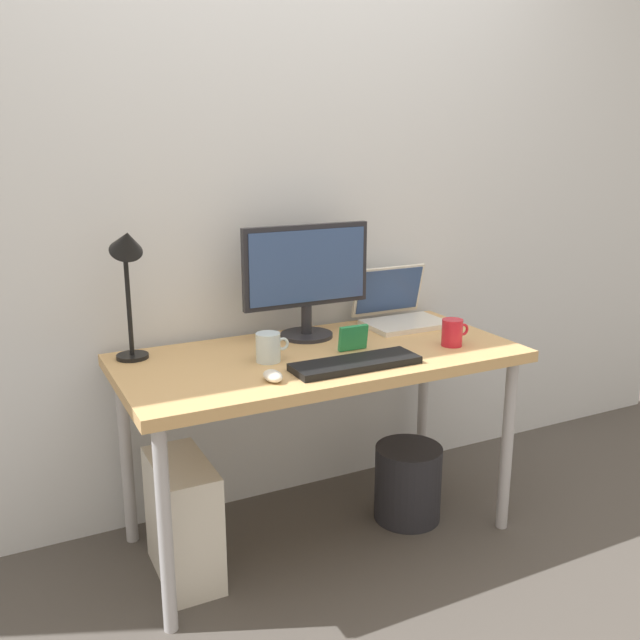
# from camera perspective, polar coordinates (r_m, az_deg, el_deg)

# --- Properties ---
(ground_plane) EXTENTS (6.00, 6.00, 0.00)m
(ground_plane) POSITION_cam_1_polar(r_m,az_deg,el_deg) (2.78, -0.00, -17.02)
(ground_plane) COLOR #4C4742
(back_wall) EXTENTS (4.40, 0.04, 2.60)m
(back_wall) POSITION_cam_1_polar(r_m,az_deg,el_deg) (2.72, -3.80, 11.32)
(back_wall) COLOR silver
(back_wall) RESTS_ON ground_plane
(desk) EXTENTS (1.42, 0.67, 0.72)m
(desk) POSITION_cam_1_polar(r_m,az_deg,el_deg) (2.49, -0.00, -4.09)
(desk) COLOR tan
(desk) RESTS_ON ground_plane
(monitor) EXTENTS (0.50, 0.20, 0.43)m
(monitor) POSITION_cam_1_polar(r_m,az_deg,el_deg) (2.61, -1.11, 3.77)
(monitor) COLOR #232328
(monitor) RESTS_ON desk
(laptop) EXTENTS (0.32, 0.27, 0.23)m
(laptop) POSITION_cam_1_polar(r_m,az_deg,el_deg) (2.87, 6.42, 0.87)
(laptop) COLOR silver
(laptop) RESTS_ON desk
(desk_lamp) EXTENTS (0.11, 0.16, 0.47)m
(desk_lamp) POSITION_cam_1_polar(r_m,az_deg,el_deg) (2.39, -15.47, 4.51)
(desk_lamp) COLOR black
(desk_lamp) RESTS_ON desk
(keyboard) EXTENTS (0.44, 0.14, 0.02)m
(keyboard) POSITION_cam_1_polar(r_m,az_deg,el_deg) (2.32, 2.93, -3.57)
(keyboard) COLOR black
(keyboard) RESTS_ON desk
(mouse) EXTENTS (0.06, 0.09, 0.03)m
(mouse) POSITION_cam_1_polar(r_m,az_deg,el_deg) (2.19, -3.88, -4.58)
(mouse) COLOR silver
(mouse) RESTS_ON desk
(coffee_mug) EXTENTS (0.11, 0.08, 0.10)m
(coffee_mug) POSITION_cam_1_polar(r_m,az_deg,el_deg) (2.59, 10.79, -1.01)
(coffee_mug) COLOR red
(coffee_mug) RESTS_ON desk
(glass_cup) EXTENTS (0.12, 0.08, 0.10)m
(glass_cup) POSITION_cam_1_polar(r_m,az_deg,el_deg) (2.37, -4.23, -2.24)
(glass_cup) COLOR silver
(glass_cup) RESTS_ON desk
(photo_frame) EXTENTS (0.11, 0.03, 0.09)m
(photo_frame) POSITION_cam_1_polar(r_m,az_deg,el_deg) (2.49, 2.73, -1.46)
(photo_frame) COLOR #268C4C
(photo_frame) RESTS_ON desk
(computer_tower) EXTENTS (0.18, 0.36, 0.42)m
(computer_tower) POSITION_cam_1_polar(r_m,az_deg,el_deg) (2.49, -11.14, -15.71)
(computer_tower) COLOR silver
(computer_tower) RESTS_ON ground_plane
(wastebasket) EXTENTS (0.26, 0.26, 0.30)m
(wastebasket) POSITION_cam_1_polar(r_m,az_deg,el_deg) (2.82, 7.20, -13.07)
(wastebasket) COLOR #232328
(wastebasket) RESTS_ON ground_plane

